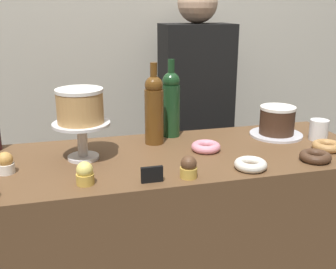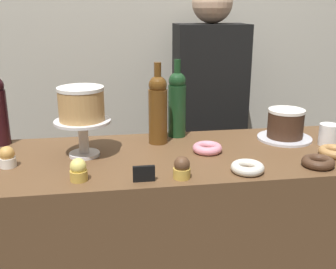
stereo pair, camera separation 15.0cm
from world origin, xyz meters
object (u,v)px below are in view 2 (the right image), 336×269
at_px(wine_bottle_amber, 158,108).
at_px(cupcake_lemon, 78,170).
at_px(price_sign_chalkboard, 144,174).
at_px(chocolate_round_cake, 286,123).
at_px(barista_figure, 208,132).
at_px(white_layer_cake, 81,104).
at_px(donut_pink, 207,148).
at_px(wine_bottle_green, 177,103).
at_px(donut_sugar, 247,168).
at_px(donut_chocolate, 318,162).
at_px(donut_maple, 334,152).
at_px(cupcake_chocolate, 182,168).
at_px(coffee_cup_ceramic, 329,135).
at_px(cake_stand_pedestal, 83,132).
at_px(cupcake_caramel, 7,157).

xyz_separation_m(wine_bottle_amber, cupcake_lemon, (-0.30, -0.34, -0.11)).
distance_m(cupcake_lemon, price_sign_chalkboard, 0.21).
xyz_separation_m(chocolate_round_cake, barista_figure, (-0.19, 0.51, -0.18)).
bearing_deg(wine_bottle_amber, white_layer_cake, -159.37).
bearing_deg(donut_pink, chocolate_round_cake, 16.35).
xyz_separation_m(wine_bottle_green, cupcake_lemon, (-0.39, -0.42, -0.11)).
relative_size(chocolate_round_cake, wine_bottle_amber, 0.46).
height_order(cupcake_lemon, donut_sugar, cupcake_lemon).
relative_size(chocolate_round_cake, donut_chocolate, 1.33).
distance_m(donut_maple, donut_pink, 0.47).
bearing_deg(donut_maple, wine_bottle_amber, 158.02).
height_order(donut_sugar, barista_figure, barista_figure).
height_order(cupcake_chocolate, donut_sugar, cupcake_chocolate).
height_order(chocolate_round_cake, cupcake_lemon, chocolate_round_cake).
height_order(cupcake_lemon, barista_figure, barista_figure).
relative_size(cupcake_lemon, coffee_cup_ceramic, 0.87).
xyz_separation_m(wine_bottle_green, donut_chocolate, (0.42, -0.42, -0.13)).
bearing_deg(donut_pink, price_sign_chalkboard, -138.43).
height_order(wine_bottle_amber, donut_pink, wine_bottle_amber).
relative_size(cake_stand_pedestal, donut_maple, 1.83).
relative_size(wine_bottle_amber, coffee_cup_ceramic, 3.83).
xyz_separation_m(cake_stand_pedestal, donut_sugar, (0.55, -0.24, -0.08)).
xyz_separation_m(white_layer_cake, coffee_cup_ceramic, (0.96, -0.02, -0.16)).
xyz_separation_m(cake_stand_pedestal, wine_bottle_green, (0.38, 0.19, 0.05)).
bearing_deg(wine_bottle_amber, donut_sugar, -54.24).
relative_size(wine_bottle_amber, barista_figure, 0.20).
relative_size(wine_bottle_amber, price_sign_chalkboard, 4.65).
bearing_deg(donut_pink, cupcake_lemon, -157.31).
height_order(white_layer_cake, barista_figure, barista_figure).
xyz_separation_m(donut_chocolate, coffee_cup_ceramic, (0.15, 0.21, 0.03)).
relative_size(donut_maple, donut_pink, 1.00).
bearing_deg(wine_bottle_green, donut_sugar, -69.32).
relative_size(cake_stand_pedestal, wine_bottle_amber, 0.63).
bearing_deg(donut_chocolate, wine_bottle_green, 135.06).
bearing_deg(donut_sugar, chocolate_round_cake, 49.35).
height_order(cake_stand_pedestal, price_sign_chalkboard, cake_stand_pedestal).
distance_m(donut_maple, price_sign_chalkboard, 0.73).
xyz_separation_m(white_layer_cake, cupcake_lemon, (-0.01, -0.23, -0.16)).
xyz_separation_m(cupcake_chocolate, coffee_cup_ceramic, (0.64, 0.24, 0.01)).
relative_size(donut_pink, donut_sugar, 1.00).
xyz_separation_m(cupcake_caramel, donut_chocolate, (1.06, -0.16, -0.02)).
relative_size(cupcake_caramel, donut_sugar, 0.66).
bearing_deg(price_sign_chalkboard, cupcake_caramel, 156.73).
relative_size(donut_sugar, donut_chocolate, 1.00).
distance_m(wine_bottle_amber, price_sign_chalkboard, 0.41).
xyz_separation_m(coffee_cup_ceramic, barista_figure, (-0.34, 0.60, -0.16)).
height_order(cupcake_lemon, donut_maple, cupcake_lemon).
height_order(wine_bottle_green, donut_maple, wine_bottle_green).
distance_m(cake_stand_pedestal, donut_sugar, 0.60).
bearing_deg(cake_stand_pedestal, price_sign_chalkboard, -53.69).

